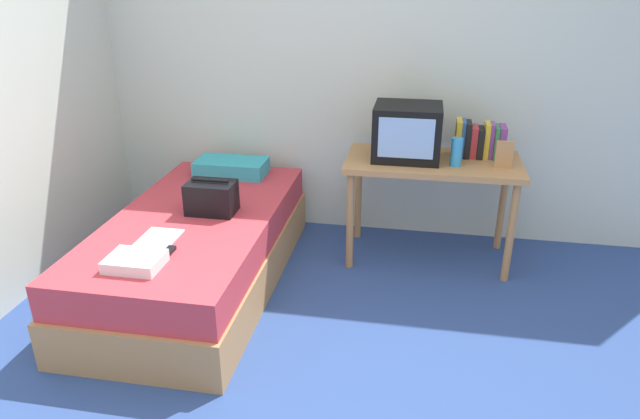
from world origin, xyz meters
TOP-DOWN VIEW (x-y plane):
  - ground_plane at (0.00, 0.00)m, footprint 8.00×8.00m
  - wall_back at (0.00, 2.00)m, footprint 5.20×0.10m
  - bed at (-0.94, 0.89)m, footprint 1.00×2.00m
  - desk at (0.52, 1.53)m, footprint 1.16×0.60m
  - tv at (0.34, 1.54)m, footprint 0.44×0.39m
  - water_bottle at (0.66, 1.43)m, footprint 0.07×0.07m
  - book_row at (0.82, 1.65)m, footprint 0.33×0.17m
  - picture_frame at (0.96, 1.44)m, footprint 0.11×0.02m
  - pillow at (-0.94, 1.65)m, footprint 0.52×0.28m
  - handbag at (-0.84, 0.95)m, footprint 0.30×0.20m
  - magazine at (-1.01, 0.52)m, footprint 0.21×0.29m
  - remote_dark at (-0.88, 0.35)m, footprint 0.04×0.16m
  - remote_silver at (-1.04, 1.10)m, footprint 0.04×0.14m
  - folded_towel at (-0.98, 0.20)m, footprint 0.28×0.22m

SIDE VIEW (x-z plane):
  - ground_plane at x=0.00m, z-range 0.00..0.00m
  - bed at x=-0.94m, z-range 0.00..0.49m
  - magazine at x=-1.01m, z-range 0.49..0.50m
  - remote_dark at x=-0.88m, z-range 0.49..0.51m
  - remote_silver at x=-1.04m, z-range 0.49..0.51m
  - folded_towel at x=-0.98m, z-range 0.49..0.55m
  - pillow at x=-0.94m, z-range 0.49..0.60m
  - handbag at x=-0.84m, z-range 0.48..0.70m
  - desk at x=0.52m, z-range 0.27..1.01m
  - picture_frame at x=0.96m, z-range 0.73..0.91m
  - water_bottle at x=0.66m, z-range 0.73..0.92m
  - book_row at x=0.82m, z-range 0.72..0.97m
  - tv at x=0.34m, z-range 0.73..1.09m
  - wall_back at x=0.00m, z-range 0.00..2.60m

